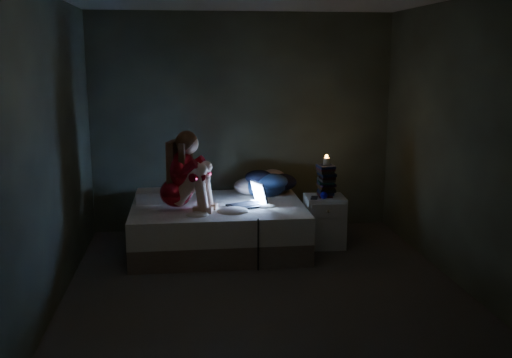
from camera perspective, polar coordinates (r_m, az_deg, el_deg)
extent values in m
cube|color=#3C3733|center=(5.54, 0.75, -10.36)|extent=(3.60, 3.80, 0.02)
cube|color=#2E3128|center=(7.08, -1.30, 5.45)|extent=(3.60, 0.02, 2.60)
cube|color=#2E3128|center=(3.35, 5.19, -1.73)|extent=(3.60, 0.02, 2.60)
cube|color=#2E3128|center=(5.27, -19.14, 2.62)|extent=(0.02, 3.80, 2.60)
cube|color=#2E3128|center=(5.72, 19.08, 3.31)|extent=(0.02, 3.80, 2.60)
cube|color=silver|center=(6.58, -9.65, -1.63)|extent=(0.43, 0.31, 0.12)
cube|color=white|center=(6.59, 6.66, -4.10)|extent=(0.44, 0.40, 0.57)
cylinder|color=beige|center=(6.45, 6.86, 1.63)|extent=(0.07, 0.07, 0.08)
cube|color=black|center=(6.41, 5.72, -1.83)|extent=(0.10, 0.15, 0.01)
sphere|color=#0C0B91|center=(6.38, 6.66, -1.60)|extent=(0.08, 0.08, 0.08)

